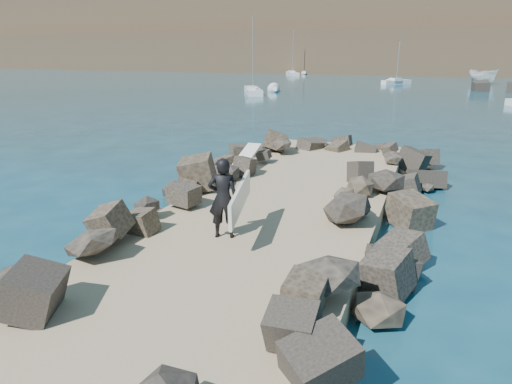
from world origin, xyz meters
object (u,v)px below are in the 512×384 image
Objects in this scene: boat_imported at (483,76)px; surfer_with_board at (225,198)px; sailboat_a at (253,91)px; surfboard_resting at (247,158)px.

surfer_with_board is (-11.33, -73.49, 0.46)m from boat_imported.
sailboat_a reaches higher than surfer_with_board.
boat_imported is 0.66× the size of sailboat_a.
surfboard_resting is 39.47m from sailboat_a.
boat_imported is 74.35m from surfer_with_board.
surfboard_resting is at bearing -68.81° from sailboat_a.
sailboat_a is (-27.70, -30.18, -0.80)m from boat_imported.
surfer_with_board is (2.11, -6.50, 0.58)m from surfboard_resting.
surfer_with_board is 46.31m from sailboat_a.
surfer_with_board is at bearing -69.29° from sailboat_a.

